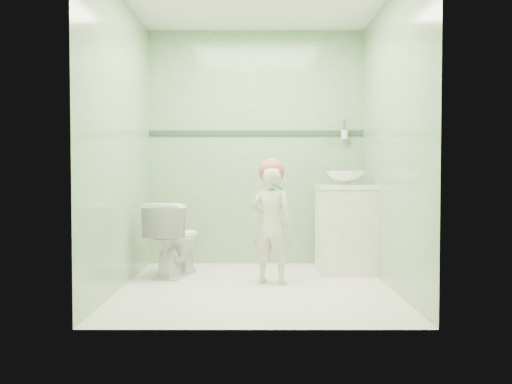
{
  "coord_description": "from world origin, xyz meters",
  "views": [
    {
      "loc": [
        0.0,
        -4.65,
        0.95
      ],
      "look_at": [
        0.0,
        0.15,
        0.78
      ],
      "focal_mm": 40.13,
      "sensor_mm": 36.0,
      "label": 1
    }
  ],
  "objects": [
    {
      "name": "faucet",
      "position": [
        0.84,
        0.89,
        0.97
      ],
      "size": [
        0.03,
        0.13,
        0.18
      ],
      "color": "silver",
      "rests_on": "counter"
    },
    {
      "name": "counter",
      "position": [
        0.84,
        0.7,
        0.81
      ],
      "size": [
        0.54,
        0.52,
        0.04
      ],
      "primitive_type": "cube",
      "color": "white",
      "rests_on": "vanity"
    },
    {
      "name": "teal_toothbrush",
      "position": [
        0.17,
        0.04,
        0.83
      ],
      "size": [
        0.11,
        0.14,
        0.08
      ],
      "color": "#098058",
      "rests_on": "toddler"
    },
    {
      "name": "toddler",
      "position": [
        0.13,
        0.18,
        0.5
      ],
      "size": [
        0.42,
        0.33,
        0.99
      ],
      "primitive_type": "imported",
      "rotation": [
        0.0,
        0.0,
        2.84
      ],
      "color": "beige",
      "rests_on": "ground"
    },
    {
      "name": "vanity",
      "position": [
        0.84,
        0.7,
        0.4
      ],
      "size": [
        0.52,
        0.5,
        0.8
      ],
      "primitive_type": "cube",
      "color": "silver",
      "rests_on": "ground"
    },
    {
      "name": "cup_holder",
      "position": [
        0.89,
        1.18,
        1.33
      ],
      "size": [
        0.26,
        0.07,
        0.21
      ],
      "color": "silver",
      "rests_on": "room_shell"
    },
    {
      "name": "room_shell",
      "position": [
        0.0,
        0.0,
        1.2
      ],
      "size": [
        2.5,
        2.54,
        2.4
      ],
      "color": "#709B6E",
      "rests_on": "ground"
    },
    {
      "name": "toilet",
      "position": [
        -0.74,
        0.55,
        0.34
      ],
      "size": [
        0.53,
        0.74,
        0.68
      ],
      "primitive_type": "imported",
      "rotation": [
        0.0,
        0.0,
        2.89
      ],
      "color": "white",
      "rests_on": "ground"
    },
    {
      "name": "basin",
      "position": [
        0.84,
        0.7,
        0.89
      ],
      "size": [
        0.37,
        0.37,
        0.13
      ],
      "primitive_type": "imported",
      "color": "white",
      "rests_on": "counter"
    },
    {
      "name": "ground",
      "position": [
        0.0,
        0.0,
        0.0
      ],
      "size": [
        2.5,
        2.5,
        0.0
      ],
      "primitive_type": "plane",
      "color": "white",
      "rests_on": "ground"
    },
    {
      "name": "hair_cap",
      "position": [
        0.13,
        0.2,
        0.96
      ],
      "size": [
        0.22,
        0.22,
        0.22
      ],
      "primitive_type": "sphere",
      "color": "#AC5B44",
      "rests_on": "toddler"
    },
    {
      "name": "trim_stripe",
      "position": [
        0.0,
        1.24,
        1.35
      ],
      "size": [
        2.2,
        0.02,
        0.05
      ],
      "primitive_type": "cube",
      "color": "#2C4632",
      "rests_on": "room_shell"
    }
  ]
}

